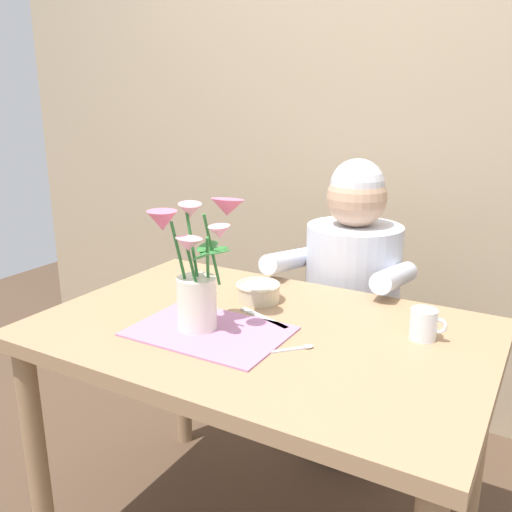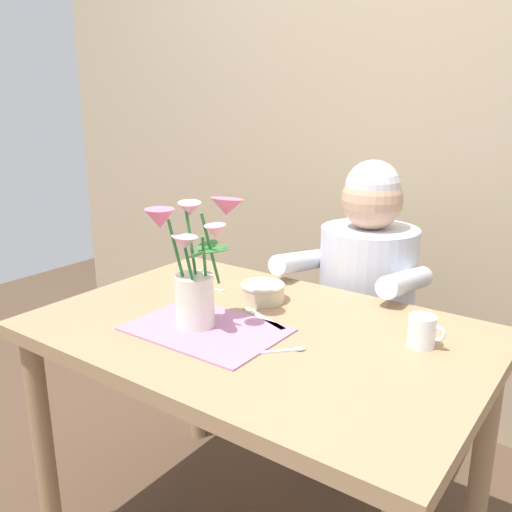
{
  "view_description": "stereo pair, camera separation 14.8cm",
  "coord_description": "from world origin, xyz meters",
  "views": [
    {
      "loc": [
        0.67,
        -1.18,
        1.33
      ],
      "look_at": [
        -0.04,
        0.05,
        0.92
      ],
      "focal_mm": 38.24,
      "sensor_mm": 36.0,
      "label": 1
    },
    {
      "loc": [
        0.79,
        -1.1,
        1.33
      ],
      "look_at": [
        -0.04,
        0.05,
        0.92
      ],
      "focal_mm": 38.24,
      "sensor_mm": 36.0,
      "label": 2
    }
  ],
  "objects": [
    {
      "name": "wood_panel_backdrop",
      "position": [
        0.0,
        1.05,
        1.25
      ],
      "size": [
        4.0,
        0.1,
        2.5
      ],
      "primitive_type": "cube",
      "color": "tan",
      "rests_on": "ground_plane"
    },
    {
      "name": "dinner_knife",
      "position": [
        -0.02,
        0.05,
        0.74
      ],
      "size": [
        0.18,
        0.08,
        0.0
      ],
      "primitive_type": "cube",
      "rotation": [
        0.0,
        0.0,
        -0.36
      ],
      "color": "silver",
      "rests_on": "dining_table"
    },
    {
      "name": "striped_placemat",
      "position": [
        -0.1,
        -0.1,
        0.74
      ],
      "size": [
        0.4,
        0.28,
        0.0
      ],
      "primitive_type": "cube",
      "color": "#B275A3",
      "rests_on": "dining_table"
    },
    {
      "name": "spoon_0",
      "position": [
        -0.33,
        0.14,
        0.74
      ],
      "size": [
        0.12,
        0.05,
        0.01
      ],
      "color": "silver",
      "rests_on": "dining_table"
    },
    {
      "name": "ceramic_bowl",
      "position": [
        -0.1,
        0.17,
        0.77
      ],
      "size": [
        0.14,
        0.14,
        0.06
      ],
      "color": "beige",
      "rests_on": "dining_table"
    },
    {
      "name": "seated_person",
      "position": [
        0.04,
        0.62,
        0.56
      ],
      "size": [
        0.45,
        0.47,
        1.14
      ],
      "rotation": [
        0.0,
        0.0,
        -0.03
      ],
      "color": "#4C4C56",
      "rests_on": "ground_plane"
    },
    {
      "name": "flower_vase",
      "position": [
        -0.13,
        -0.09,
        0.91
      ],
      "size": [
        0.21,
        0.25,
        0.35
      ],
      "color": "silver",
      "rests_on": "dining_table"
    },
    {
      "name": "coffee_cup",
      "position": [
        0.4,
        0.14,
        0.78
      ],
      "size": [
        0.09,
        0.07,
        0.08
      ],
      "color": "silver",
      "rests_on": "dining_table"
    },
    {
      "name": "dining_table",
      "position": [
        0.0,
        0.0,
        0.64
      ],
      "size": [
        1.2,
        0.8,
        0.74
      ],
      "color": "#9E7A56",
      "rests_on": "ground_plane"
    },
    {
      "name": "spoon_1",
      "position": [
        0.15,
        -0.07,
        0.74
      ],
      "size": [
        0.09,
        0.1,
        0.01
      ],
      "color": "silver",
      "rests_on": "dining_table"
    }
  ]
}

